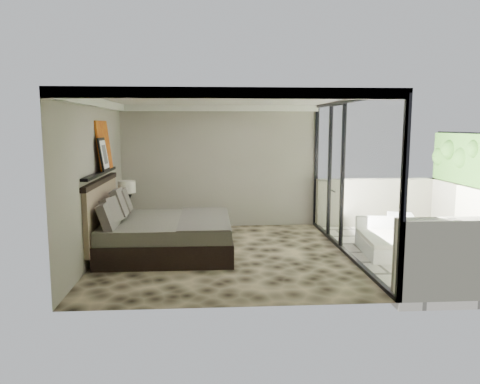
{
  "coord_description": "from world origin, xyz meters",
  "views": [
    {
      "loc": [
        -0.26,
        -8.28,
        2.33
      ],
      "look_at": [
        0.32,
        0.4,
        1.1
      ],
      "focal_mm": 35.0,
      "sensor_mm": 36.0,
      "label": 1
    }
  ],
  "objects": [
    {
      "name": "framed_print",
      "position": [
        -2.14,
        0.25,
        1.82
      ],
      "size": [
        0.11,
        0.5,
        0.6
      ],
      "primitive_type": "cube",
      "rotation": [
        0.0,
        -0.14,
        0.0
      ],
      "color": "black",
      "rests_on": "picture_ledge"
    },
    {
      "name": "back_wall",
      "position": [
        0.0,
        2.49,
        1.4
      ],
      "size": [
        4.5,
        0.02,
        2.8
      ],
      "primitive_type": "cube",
      "color": "gray",
      "rests_on": "floor"
    },
    {
      "name": "nightstand",
      "position": [
        -1.93,
        1.59,
        0.28
      ],
      "size": [
        0.58,
        0.58,
        0.56
      ],
      "primitive_type": "cube",
      "rotation": [
        0.0,
        0.0,
        0.03
      ],
      "color": "black",
      "rests_on": "floor"
    },
    {
      "name": "bed",
      "position": [
        -1.13,
        0.19,
        0.38
      ],
      "size": [
        2.38,
        2.3,
        1.32
      ],
      "color": "black",
      "rests_on": "floor"
    },
    {
      "name": "terrace_slab",
      "position": [
        3.75,
        0.0,
        -0.06
      ],
      "size": [
        3.0,
        5.0,
        0.12
      ],
      "primitive_type": "cube",
      "color": "#BAB29F",
      "rests_on": "ground"
    },
    {
      "name": "ceiling",
      "position": [
        0.0,
        0.0,
        2.79
      ],
      "size": [
        4.5,
        5.0,
        0.02
      ],
      "primitive_type": "cube",
      "color": "silver",
      "rests_on": "back_wall"
    },
    {
      "name": "lounger",
      "position": [
        2.94,
        -0.05,
        0.18
      ],
      "size": [
        0.85,
        1.51,
        0.57
      ],
      "rotation": [
        0.0,
        0.0,
        -0.09
      ],
      "color": "silver",
      "rests_on": "terrace_slab"
    },
    {
      "name": "table_lamp",
      "position": [
        -1.98,
        1.61,
        0.95
      ],
      "size": [
        0.36,
        0.36,
        0.67
      ],
      "color": "black",
      "rests_on": "nightstand"
    },
    {
      "name": "picture_ledge",
      "position": [
        -2.18,
        0.1,
        1.5
      ],
      "size": [
        0.12,
        2.2,
        0.05
      ],
      "primitive_type": "cube",
      "color": "black",
      "rests_on": "left_wall"
    },
    {
      "name": "abstract_canvas",
      "position": [
        -2.19,
        0.54,
        1.97
      ],
      "size": [
        0.13,
        0.9,
        0.9
      ],
      "primitive_type": "cube",
      "rotation": [
        0.0,
        -0.1,
        0.0
      ],
      "color": "#B2500F",
      "rests_on": "picture_ledge"
    },
    {
      "name": "floor",
      "position": [
        0.0,
        0.0,
        0.0
      ],
      "size": [
        5.0,
        5.0,
        0.0
      ],
      "primitive_type": "plane",
      "color": "black",
      "rests_on": "ground"
    },
    {
      "name": "ottoman",
      "position": [
        3.76,
        1.14,
        0.25
      ],
      "size": [
        0.62,
        0.62,
        0.5
      ],
      "primitive_type": "cube",
      "rotation": [
        0.0,
        0.0,
        -0.3
      ],
      "color": "silver",
      "rests_on": "terrace_slab"
    },
    {
      "name": "glass_wall",
      "position": [
        2.25,
        0.0,
        1.4
      ],
      "size": [
        0.08,
        5.0,
        2.8
      ],
      "primitive_type": "cube",
      "color": "white",
      "rests_on": "floor"
    },
    {
      "name": "left_wall",
      "position": [
        -2.24,
        0.0,
        1.4
      ],
      "size": [
        0.02,
        5.0,
        2.8
      ],
      "primitive_type": "cube",
      "color": "gray",
      "rests_on": "floor"
    }
  ]
}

